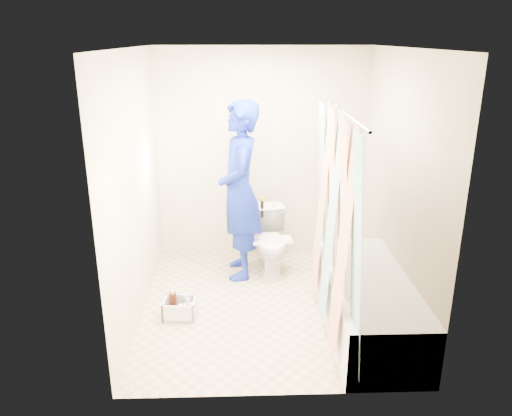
{
  "coord_description": "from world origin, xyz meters",
  "views": [
    {
      "loc": [
        -0.26,
        -4.3,
        2.49
      ],
      "look_at": [
        -0.11,
        0.23,
        0.92
      ],
      "focal_mm": 35.0,
      "sensor_mm": 36.0,
      "label": 1
    }
  ],
  "objects_px": {
    "bathtub": "(366,301)",
    "cleaning_caddy": "(181,309)",
    "plumber": "(240,191)",
    "toilet": "(271,241)"
  },
  "relations": [
    {
      "from": "bathtub",
      "to": "cleaning_caddy",
      "type": "xyz_separation_m",
      "value": [
        -1.67,
        0.23,
        -0.18
      ]
    },
    {
      "from": "bathtub",
      "to": "toilet",
      "type": "bearing_deg",
      "value": 123.05
    },
    {
      "from": "bathtub",
      "to": "plumber",
      "type": "relative_size",
      "value": 0.92
    },
    {
      "from": "bathtub",
      "to": "plumber",
      "type": "height_order",
      "value": "plumber"
    },
    {
      "from": "toilet",
      "to": "plumber",
      "type": "distance_m",
      "value": 0.69
    },
    {
      "from": "cleaning_caddy",
      "to": "plumber",
      "type": "bearing_deg",
      "value": 61.95
    },
    {
      "from": "plumber",
      "to": "toilet",
      "type": "bearing_deg",
      "value": 96.49
    },
    {
      "from": "toilet",
      "to": "plumber",
      "type": "relative_size",
      "value": 0.37
    },
    {
      "from": "plumber",
      "to": "cleaning_caddy",
      "type": "distance_m",
      "value": 1.37
    },
    {
      "from": "plumber",
      "to": "cleaning_caddy",
      "type": "xyz_separation_m",
      "value": [
        -0.56,
        -0.9,
        -0.87
      ]
    }
  ]
}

